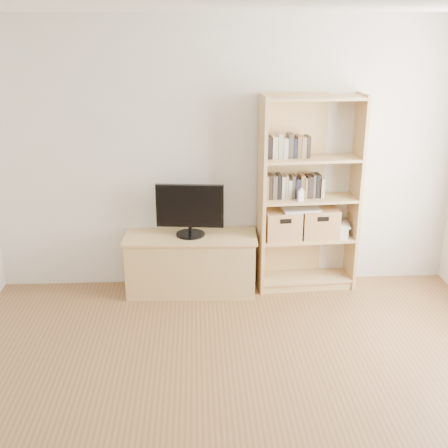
{
  "coord_description": "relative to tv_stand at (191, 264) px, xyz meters",
  "views": [
    {
      "loc": [
        -0.29,
        -2.78,
        2.51
      ],
      "look_at": [
        -0.05,
        1.9,
        0.83
      ],
      "focal_mm": 45.0,
      "sensor_mm": 36.0,
      "label": 1
    }
  ],
  "objects": [
    {
      "name": "back_wall",
      "position": [
        0.36,
        0.23,
        1.02
      ],
      "size": [
        4.5,
        0.02,
        2.6
      ],
      "primitive_type": "cube",
      "color": "silver",
      "rests_on": "floor"
    },
    {
      "name": "ceiling",
      "position": [
        0.36,
        -2.27,
        2.32
      ],
      "size": [
        4.5,
        5.0,
        0.01
      ],
      "primitive_type": "cube",
      "color": "white",
      "rests_on": "back_wall"
    },
    {
      "name": "tv_stand",
      "position": [
        0.0,
        0.0,
        0.0
      ],
      "size": [
        1.25,
        0.51,
        0.56
      ],
      "primitive_type": "cube",
      "rotation": [
        0.0,
        0.0,
        -0.04
      ],
      "color": "tan",
      "rests_on": "floor"
    },
    {
      "name": "bookshelf",
      "position": [
        1.14,
        0.06,
        0.67
      ],
      "size": [
        0.97,
        0.4,
        1.91
      ],
      "primitive_type": "cube",
      "rotation": [
        0.0,
        0.0,
        0.07
      ],
      "color": "tan",
      "rests_on": "floor"
    },
    {
      "name": "television",
      "position": [
        -0.0,
        0.0,
        0.56
      ],
      "size": [
        0.64,
        0.12,
        0.5
      ],
      "primitive_type": "cube",
      "rotation": [
        0.0,
        0.0,
        -0.11
      ],
      "color": "black",
      "rests_on": "tv_stand"
    },
    {
      "name": "books_row_mid",
      "position": [
        1.14,
        0.08,
        0.76
      ],
      "size": [
        0.79,
        0.18,
        0.21
      ],
      "primitive_type": "cube",
      "rotation": [
        0.0,
        0.0,
        0.03
      ],
      "color": "olive",
      "rests_on": "bookshelf"
    },
    {
      "name": "books_row_upper",
      "position": [
        0.93,
        0.07,
        1.14
      ],
      "size": [
        0.38,
        0.16,
        0.2
      ],
      "primitive_type": "cube",
      "rotation": [
        0.0,
        0.0,
        0.05
      ],
      "color": "olive",
      "rests_on": "bookshelf"
    },
    {
      "name": "baby_monitor",
      "position": [
        1.04,
        -0.05,
        0.7
      ],
      "size": [
        0.06,
        0.04,
        0.1
      ],
      "primitive_type": "cube",
      "rotation": [
        0.0,
        0.0,
        0.2
      ],
      "color": "white",
      "rests_on": "bookshelf"
    },
    {
      "name": "basket_left",
      "position": [
        0.89,
        0.04,
        0.39
      ],
      "size": [
        0.37,
        0.31,
        0.28
      ],
      "primitive_type": "cube",
      "rotation": [
        0.0,
        0.0,
        0.1
      ],
      "color": "tan",
      "rests_on": "bookshelf"
    },
    {
      "name": "basket_right",
      "position": [
        1.26,
        0.06,
        0.39
      ],
      "size": [
        0.36,
        0.3,
        0.29
      ],
      "primitive_type": "cube",
      "rotation": [
        0.0,
        0.0,
        0.03
      ],
      "color": "tan",
      "rests_on": "bookshelf"
    },
    {
      "name": "laptop",
      "position": [
        1.06,
        0.05,
        0.54
      ],
      "size": [
        0.38,
        0.28,
        0.03
      ],
      "primitive_type": "cube",
      "rotation": [
        0.0,
        0.0,
        0.09
      ],
      "color": "silver",
      "rests_on": "basket_left"
    },
    {
      "name": "magazine_stack",
      "position": [
        1.47,
        0.08,
        0.3
      ],
      "size": [
        0.21,
        0.27,
        0.11
      ],
      "primitive_type": "cube",
      "rotation": [
        0.0,
        0.0,
        -0.23
      ],
      "color": "silver",
      "rests_on": "bookshelf"
    }
  ]
}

